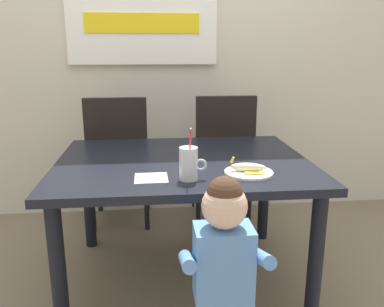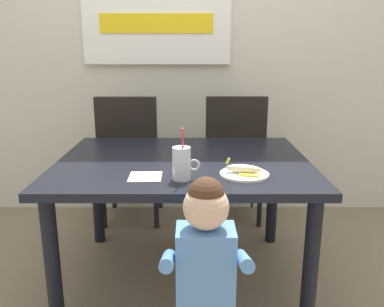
{
  "view_description": "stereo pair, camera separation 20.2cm",
  "coord_description": "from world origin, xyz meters",
  "px_view_note": "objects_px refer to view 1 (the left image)",
  "views": [
    {
      "loc": [
        -0.15,
        -2.05,
        1.29
      ],
      "look_at": [
        0.04,
        -0.1,
        0.76
      ],
      "focal_mm": 37.47,
      "sensor_mm": 36.0,
      "label": 1
    },
    {
      "loc": [
        0.05,
        -2.06,
        1.29
      ],
      "look_at": [
        0.04,
        -0.1,
        0.76
      ],
      "focal_mm": 37.47,
      "sensor_mm": 36.0,
      "label": 2
    }
  ],
  "objects_px": {
    "paper_napkin": "(151,178)",
    "snack_plate": "(249,172)",
    "dining_chair_right": "(222,151)",
    "milk_cup": "(188,165)",
    "dining_table": "(183,175)",
    "toddler_standing": "(223,255)",
    "peeled_banana": "(249,168)",
    "dining_chair_left": "(119,154)"
  },
  "relations": [
    {
      "from": "snack_plate",
      "to": "peeled_banana",
      "type": "bearing_deg",
      "value": -128.54
    },
    {
      "from": "dining_table",
      "to": "toddler_standing",
      "type": "bearing_deg",
      "value": -82.12
    },
    {
      "from": "peeled_banana",
      "to": "toddler_standing",
      "type": "bearing_deg",
      "value": -114.08
    },
    {
      "from": "paper_napkin",
      "to": "dining_table",
      "type": "bearing_deg",
      "value": 60.88
    },
    {
      "from": "paper_napkin",
      "to": "milk_cup",
      "type": "bearing_deg",
      "value": -10.65
    },
    {
      "from": "dining_chair_left",
      "to": "paper_napkin",
      "type": "bearing_deg",
      "value": 102.53
    },
    {
      "from": "milk_cup",
      "to": "peeled_banana",
      "type": "distance_m",
      "value": 0.3
    },
    {
      "from": "paper_napkin",
      "to": "snack_plate",
      "type": "bearing_deg",
      "value": 3.2
    },
    {
      "from": "dining_chair_right",
      "to": "paper_napkin",
      "type": "relative_size",
      "value": 6.4
    },
    {
      "from": "dining_table",
      "to": "snack_plate",
      "type": "height_order",
      "value": "snack_plate"
    },
    {
      "from": "dining_chair_left",
      "to": "paper_napkin",
      "type": "distance_m",
      "value": 1.1
    },
    {
      "from": "dining_table",
      "to": "dining_chair_left",
      "type": "xyz_separation_m",
      "value": [
        -0.4,
        0.76,
        -0.08
      ]
    },
    {
      "from": "dining_chair_right",
      "to": "milk_cup",
      "type": "xyz_separation_m",
      "value": [
        -0.35,
        -1.11,
        0.23
      ]
    },
    {
      "from": "dining_table",
      "to": "dining_chair_left",
      "type": "relative_size",
      "value": 1.38
    },
    {
      "from": "dining_chair_right",
      "to": "milk_cup",
      "type": "distance_m",
      "value": 1.18
    },
    {
      "from": "dining_table",
      "to": "peeled_banana",
      "type": "bearing_deg",
      "value": -44.03
    },
    {
      "from": "toddler_standing",
      "to": "paper_napkin",
      "type": "height_order",
      "value": "toddler_standing"
    },
    {
      "from": "dining_chair_left",
      "to": "snack_plate",
      "type": "distance_m",
      "value": 1.26
    },
    {
      "from": "dining_table",
      "to": "dining_chair_right",
      "type": "bearing_deg",
      "value": 65.55
    },
    {
      "from": "dining_chair_right",
      "to": "snack_plate",
      "type": "bearing_deg",
      "value": 86.72
    },
    {
      "from": "dining_chair_left",
      "to": "milk_cup",
      "type": "xyz_separation_m",
      "value": [
        0.4,
        -1.09,
        0.23
      ]
    },
    {
      "from": "milk_cup",
      "to": "peeled_banana",
      "type": "relative_size",
      "value": 1.4
    },
    {
      "from": "dining_table",
      "to": "dining_chair_right",
      "type": "relative_size",
      "value": 1.38
    },
    {
      "from": "peeled_banana",
      "to": "dining_chair_left",
      "type": "bearing_deg",
      "value": 123.78
    },
    {
      "from": "dining_chair_right",
      "to": "toddler_standing",
      "type": "relative_size",
      "value": 1.15
    },
    {
      "from": "dining_table",
      "to": "dining_chair_left",
      "type": "distance_m",
      "value": 0.86
    },
    {
      "from": "dining_chair_left",
      "to": "peeled_banana",
      "type": "relative_size",
      "value": 5.47
    },
    {
      "from": "milk_cup",
      "to": "snack_plate",
      "type": "xyz_separation_m",
      "value": [
        0.29,
        0.06,
        -0.06
      ]
    },
    {
      "from": "milk_cup",
      "to": "snack_plate",
      "type": "relative_size",
      "value": 1.07
    },
    {
      "from": "peeled_banana",
      "to": "paper_napkin",
      "type": "xyz_separation_m",
      "value": [
        -0.46,
        -0.02,
        -0.03
      ]
    },
    {
      "from": "dining_table",
      "to": "snack_plate",
      "type": "relative_size",
      "value": 5.76
    },
    {
      "from": "snack_plate",
      "to": "peeled_banana",
      "type": "xyz_separation_m",
      "value": [
        -0.0,
        -0.0,
        0.03
      ]
    },
    {
      "from": "toddler_standing",
      "to": "peeled_banana",
      "type": "relative_size",
      "value": 4.77
    },
    {
      "from": "dining_table",
      "to": "milk_cup",
      "type": "bearing_deg",
      "value": -90.06
    },
    {
      "from": "milk_cup",
      "to": "toddler_standing",
      "type": "bearing_deg",
      "value": -75.26
    },
    {
      "from": "dining_table",
      "to": "toddler_standing",
      "type": "height_order",
      "value": "toddler_standing"
    },
    {
      "from": "toddler_standing",
      "to": "peeled_banana",
      "type": "bearing_deg",
      "value": 65.92
    },
    {
      "from": "snack_plate",
      "to": "peeled_banana",
      "type": "relative_size",
      "value": 1.31
    },
    {
      "from": "dining_table",
      "to": "dining_chair_right",
      "type": "height_order",
      "value": "dining_chair_right"
    },
    {
      "from": "dining_table",
      "to": "paper_napkin",
      "type": "xyz_separation_m",
      "value": [
        -0.17,
        -0.3,
        0.09
      ]
    },
    {
      "from": "toddler_standing",
      "to": "peeled_banana",
      "type": "xyz_separation_m",
      "value": [
        0.19,
        0.43,
        0.21
      ]
    },
    {
      "from": "dining_chair_right",
      "to": "snack_plate",
      "type": "xyz_separation_m",
      "value": [
        -0.06,
        -1.05,
        0.17
      ]
    }
  ]
}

